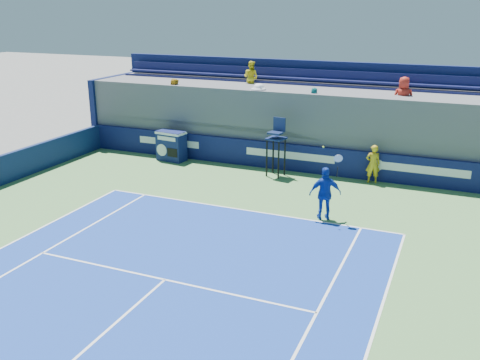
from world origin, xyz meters
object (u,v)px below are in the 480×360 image
at_px(match_clock, 171,145).
at_px(tennis_player, 325,193).
at_px(ball_person, 373,164).
at_px(umpire_chair, 276,141).

xyz_separation_m(match_clock, tennis_player, (8.36, -4.29, 0.18)).
bearing_deg(ball_person, umpire_chair, -9.50).
xyz_separation_m(match_clock, umpire_chair, (5.25, -0.33, 0.79)).
bearing_deg(match_clock, tennis_player, -27.15).
distance_m(match_clock, tennis_player, 9.40).
bearing_deg(tennis_player, ball_person, 79.88).
relative_size(umpire_chair, tennis_player, 0.96).
bearing_deg(ball_person, tennis_player, 61.59).
height_order(umpire_chair, tennis_player, tennis_player).
distance_m(match_clock, umpire_chair, 5.32).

